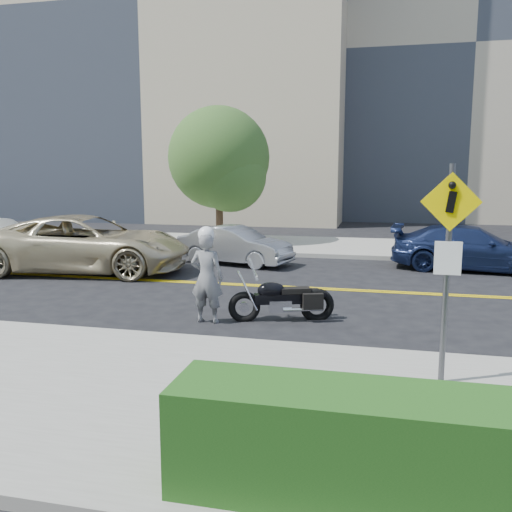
{
  "coord_description": "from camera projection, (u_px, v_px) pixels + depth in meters",
  "views": [
    {
      "loc": [
        3.32,
        -13.86,
        3.06
      ],
      "look_at": [
        0.66,
        -2.43,
        1.2
      ],
      "focal_mm": 38.0,
      "sensor_mm": 36.0,
      "label": 1
    }
  ],
  "objects": [
    {
      "name": "ground_plane",
      "position": [
        253.0,
        285.0,
        14.55
      ],
      "size": [
        120.0,
        120.0,
        0.0
      ],
      "primitive_type": "plane",
      "color": "black",
      "rests_on": "ground"
    },
    {
      "name": "sidewalk_near",
      "position": [
        124.0,
        393.0,
        7.33
      ],
      "size": [
        60.0,
        5.0,
        0.15
      ],
      "primitive_type": "cube",
      "color": "#9E9B91",
      "rests_on": "ground_plane"
    },
    {
      "name": "sidewalk_far",
      "position": [
        296.0,
        245.0,
        21.76
      ],
      "size": [
        60.0,
        5.0,
        0.15
      ],
      "primitive_type": "cube",
      "color": "#9E9B91",
      "rests_on": "ground_plane"
    },
    {
      "name": "building_left",
      "position": [
        183.0,
        27.0,
        36.0
      ],
      "size": [
        22.0,
        14.0,
        25.0
      ],
      "primitive_type": "cube",
      "color": "tan",
      "rests_on": "ground_plane"
    },
    {
      "name": "building_mid",
      "position": [
        459.0,
        66.0,
        36.21
      ],
      "size": [
        18.0,
        14.0,
        20.0
      ],
      "primitive_type": "cube",
      "color": "#A39984",
      "rests_on": "ground_plane"
    },
    {
      "name": "pedestrian_sign",
      "position": [
        448.0,
        253.0,
        7.23
      ],
      "size": [
        0.78,
        0.08,
        3.0
      ],
      "color": "#4C4C51",
      "rests_on": "sidewalk_near"
    },
    {
      "name": "motorcyclist",
      "position": [
        207.0,
        275.0,
        10.88
      ],
      "size": [
        0.68,
        0.45,
        1.96
      ],
      "rotation": [
        0.0,
        0.0,
        3.12
      ],
      "color": "silver",
      "rests_on": "ground"
    },
    {
      "name": "motorcycle",
      "position": [
        282.0,
        290.0,
        11.08
      ],
      "size": [
        2.21,
        1.28,
        1.28
      ],
      "primitive_type": null,
      "rotation": [
        0.0,
        0.0,
        0.33
      ],
      "color": "black",
      "rests_on": "ground"
    },
    {
      "name": "suv",
      "position": [
        86.0,
        244.0,
        16.37
      ],
      "size": [
        6.52,
        3.64,
        1.73
      ],
      "primitive_type": "imported",
      "rotation": [
        0.0,
        0.0,
        1.7
      ],
      "color": "#C4B590",
      "rests_on": "ground"
    },
    {
      "name": "parked_car_silver",
      "position": [
        235.0,
        245.0,
        17.78
      ],
      "size": [
        4.0,
        2.25,
        1.25
      ],
      "primitive_type": "imported",
      "rotation": [
        0.0,
        0.0,
        1.31
      ],
      "color": "#97999E",
      "rests_on": "ground"
    },
    {
      "name": "parked_car_blue",
      "position": [
        470.0,
        248.0,
        16.73
      ],
      "size": [
        4.9,
        2.35,
        1.38
      ],
      "primitive_type": "imported",
      "rotation": [
        0.0,
        0.0,
        1.48
      ],
      "color": "#1A264E",
      "rests_on": "ground"
    },
    {
      "name": "tree_far_a",
      "position": [
        219.0,
        158.0,
        21.92
      ],
      "size": [
        4.12,
        4.12,
        5.63
      ],
      "rotation": [
        0.0,
        0.0,
        -0.41
      ],
      "color": "#382619",
      "rests_on": "ground"
    }
  ]
}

